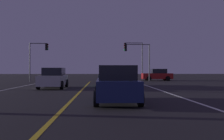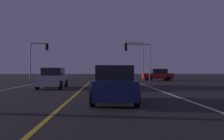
{
  "view_description": "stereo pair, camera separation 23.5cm",
  "coord_description": "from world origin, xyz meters",
  "px_view_note": "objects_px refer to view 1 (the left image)",
  "views": [
    {
      "loc": [
        1.46,
        -0.36,
        1.49
      ],
      "look_at": [
        2.73,
        27.8,
        1.53
      ],
      "focal_mm": 38.56,
      "sensor_mm": 36.0,
      "label": 1
    },
    {
      "loc": [
        1.7,
        -0.36,
        1.49
      ],
      "look_at": [
        2.73,
        27.8,
        1.53
      ],
      "focal_mm": 38.56,
      "sensor_mm": 36.0,
      "label": 2
    }
  ],
  "objects_px": {
    "car_oncoming": "(54,78)",
    "traffic_light_near_left": "(39,53)",
    "traffic_light_near_right": "(137,53)",
    "car_crossing_side": "(157,75)",
    "car_lead_same_lane": "(116,85)",
    "car_ahead_far": "(108,77)",
    "traffic_light_far_right": "(134,52)"
  },
  "relations": [
    {
      "from": "car_lead_same_lane",
      "to": "traffic_light_near_left",
      "type": "distance_m",
      "value": 23.14
    },
    {
      "from": "car_oncoming",
      "to": "traffic_light_near_left",
      "type": "bearing_deg",
      "value": -160.28
    },
    {
      "from": "car_ahead_far",
      "to": "traffic_light_near_left",
      "type": "height_order",
      "value": "traffic_light_near_left"
    },
    {
      "from": "car_lead_same_lane",
      "to": "traffic_light_far_right",
      "type": "xyz_separation_m",
      "value": [
        4.44,
        26.63,
        3.5
      ]
    },
    {
      "from": "car_crossing_side",
      "to": "traffic_light_near_left",
      "type": "bearing_deg",
      "value": 7.9
    },
    {
      "from": "car_ahead_far",
      "to": "car_lead_same_lane",
      "type": "bearing_deg",
      "value": -179.78
    },
    {
      "from": "car_oncoming",
      "to": "traffic_light_far_right",
      "type": "distance_m",
      "value": 19.98
    },
    {
      "from": "car_ahead_far",
      "to": "car_crossing_side",
      "type": "bearing_deg",
      "value": -32.14
    },
    {
      "from": "car_ahead_far",
      "to": "traffic_light_far_right",
      "type": "distance_m",
      "value": 16.16
    },
    {
      "from": "car_ahead_far",
      "to": "traffic_light_near_right",
      "type": "relative_size",
      "value": 0.85
    },
    {
      "from": "traffic_light_near_left",
      "to": "traffic_light_far_right",
      "type": "bearing_deg",
      "value": 22.32
    },
    {
      "from": "car_crossing_side",
      "to": "traffic_light_far_right",
      "type": "height_order",
      "value": "traffic_light_far_right"
    },
    {
      "from": "traffic_light_near_right",
      "to": "car_ahead_far",
      "type": "bearing_deg",
      "value": 66.83
    },
    {
      "from": "car_lead_same_lane",
      "to": "car_ahead_far",
      "type": "xyz_separation_m",
      "value": [
        -0.04,
        11.51,
        0.0
      ]
    },
    {
      "from": "car_lead_same_lane",
      "to": "car_crossing_side",
      "type": "distance_m",
      "value": 24.56
    },
    {
      "from": "traffic_light_near_left",
      "to": "traffic_light_far_right",
      "type": "distance_m",
      "value": 14.49
    },
    {
      "from": "car_ahead_far",
      "to": "car_oncoming",
      "type": "bearing_deg",
      "value": 116.41
    },
    {
      "from": "traffic_light_near_right",
      "to": "car_crossing_side",
      "type": "bearing_deg",
      "value": -145.88
    },
    {
      "from": "traffic_light_near_left",
      "to": "car_lead_same_lane",
      "type": "bearing_deg",
      "value": -67.03
    },
    {
      "from": "car_ahead_far",
      "to": "car_oncoming",
      "type": "relative_size",
      "value": 1.0
    },
    {
      "from": "traffic_light_near_left",
      "to": "traffic_light_far_right",
      "type": "relative_size",
      "value": 0.87
    },
    {
      "from": "car_lead_same_lane",
      "to": "car_oncoming",
      "type": "bearing_deg",
      "value": 26.96
    },
    {
      "from": "car_oncoming",
      "to": "traffic_light_far_right",
      "type": "relative_size",
      "value": 0.73
    },
    {
      "from": "car_oncoming",
      "to": "traffic_light_near_left",
      "type": "distance_m",
      "value": 13.01
    },
    {
      "from": "traffic_light_near_left",
      "to": "car_crossing_side",
      "type": "bearing_deg",
      "value": 7.9
    },
    {
      "from": "traffic_light_near_right",
      "to": "traffic_light_near_left",
      "type": "bearing_deg",
      "value": 0.0
    },
    {
      "from": "car_ahead_far",
      "to": "traffic_light_near_left",
      "type": "xyz_separation_m",
      "value": [
        -8.91,
        9.62,
        2.96
      ]
    },
    {
      "from": "traffic_light_near_right",
      "to": "car_lead_same_lane",
      "type": "bearing_deg",
      "value": 79.09
    },
    {
      "from": "car_lead_same_lane",
      "to": "car_oncoming",
      "type": "distance_m",
      "value": 10.33
    },
    {
      "from": "car_lead_same_lane",
      "to": "car_oncoming",
      "type": "height_order",
      "value": "same"
    },
    {
      "from": "traffic_light_near_right",
      "to": "traffic_light_far_right",
      "type": "xyz_separation_m",
      "value": [
        0.36,
        5.5,
        0.54
      ]
    },
    {
      "from": "car_ahead_far",
      "to": "traffic_light_far_right",
      "type": "bearing_deg",
      "value": -16.51
    }
  ]
}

